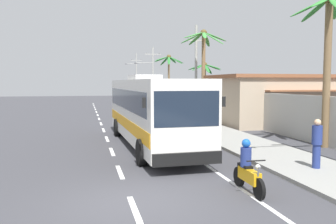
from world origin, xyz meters
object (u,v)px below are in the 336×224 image
object	(u,v)px
palm_nearest	(328,42)
roadside_building	(294,99)
utility_pole_far	(152,74)
pedestrian_far_walk	(180,111)
palm_fourth	(169,67)
coach_bus_foreground	(150,109)
utility_pole_distant	(136,74)
pedestrian_near_kerb	(317,142)
motorcycle_beside_bus	(248,171)
utility_pole_mid	(196,70)
palm_second	(203,56)
palm_third	(205,76)

from	to	relation	value
palm_nearest	roadside_building	size ratio (longest dim) A/B	0.59
utility_pole_far	pedestrian_far_walk	bearing A→B (deg)	-95.30
palm_fourth	roadside_building	world-z (taller)	palm_fourth
coach_bus_foreground	utility_pole_distant	xyz separation A→B (m)	(6.71, 53.01, 2.93)
pedestrian_near_kerb	roadside_building	bearing A→B (deg)	81.70
utility_pole_far	utility_pole_distant	bearing A→B (deg)	88.69
coach_bus_foreground	palm_nearest	size ratio (longest dim) A/B	1.65
pedestrian_far_walk	utility_pole_far	distance (m)	24.38
motorcycle_beside_bus	pedestrian_far_walk	bearing A→B (deg)	81.46
utility_pole_mid	roadside_building	bearing A→B (deg)	-45.23
utility_pole_far	palm_fourth	xyz separation A→B (m)	(0.76, -7.26, 0.72)
utility_pole_far	roadside_building	distance (m)	26.92
motorcycle_beside_bus	pedestrian_far_walk	world-z (taller)	pedestrian_far_walk
pedestrian_near_kerb	palm_nearest	bearing A→B (deg)	71.80
utility_pole_far	coach_bus_foreground	bearing A→B (deg)	-100.68
palm_nearest	palm_second	size ratio (longest dim) A/B	0.98
palm_second	palm_third	size ratio (longest dim) A/B	1.46
coach_bus_foreground	utility_pole_far	world-z (taller)	utility_pole_far
palm_nearest	palm_fourth	xyz separation A→B (m)	(-1.34, 28.34, 0.02)
pedestrian_far_walk	palm_nearest	distance (m)	13.04
motorcycle_beside_bus	utility_pole_far	bearing A→B (deg)	83.33
palm_nearest	palm_third	world-z (taller)	palm_nearest
palm_second	pedestrian_far_walk	bearing A→B (deg)	-139.53
pedestrian_far_walk	palm_fourth	xyz separation A→B (m)	(2.99, 16.77, 4.18)
utility_pole_mid	utility_pole_distant	distance (m)	39.72
utility_pole_far	palm_fourth	bearing A→B (deg)	-83.99
utility_pole_mid	utility_pole_distant	size ratio (longest dim) A/B	0.92
palm_third	pedestrian_far_walk	bearing A→B (deg)	-121.36
utility_pole_mid	palm_nearest	bearing A→B (deg)	-83.63
motorcycle_beside_bus	palm_second	distance (m)	20.94
pedestrian_far_walk	palm_third	xyz separation A→B (m)	(4.47, 7.33, 2.89)
palm_nearest	utility_pole_far	bearing A→B (deg)	93.39
palm_fourth	motorcycle_beside_bus	bearing A→B (deg)	-99.31
utility_pole_far	palm_second	world-z (taller)	utility_pole_far
motorcycle_beside_bus	utility_pole_far	distance (m)	41.97
coach_bus_foreground	palm_third	size ratio (longest dim) A/B	2.36
pedestrian_near_kerb	palm_second	world-z (taller)	palm_second
pedestrian_far_walk	palm_third	size ratio (longest dim) A/B	0.31
palm_nearest	roadside_building	xyz separation A→B (m)	(4.35, 9.59, -3.24)
utility_pole_distant	palm_third	xyz separation A→B (m)	(1.79, -36.56, -0.94)
utility_pole_distant	motorcycle_beside_bus	bearing A→B (deg)	-94.94
coach_bus_foreground	utility_pole_mid	xyz separation A→B (m)	(6.60, 13.29, 2.44)
utility_pole_mid	utility_pole_distant	xyz separation A→B (m)	(0.11, 39.72, 0.49)
palm_nearest	coach_bus_foreground	bearing A→B (deg)	163.67
coach_bus_foreground	pedestrian_far_walk	world-z (taller)	coach_bus_foreground
pedestrian_far_walk	utility_pole_distant	distance (m)	44.14
pedestrian_near_kerb	coach_bus_foreground	bearing A→B (deg)	147.11
pedestrian_near_kerb	palm_second	distance (m)	18.66
utility_pole_distant	palm_third	world-z (taller)	utility_pole_distant
pedestrian_near_kerb	utility_pole_distant	size ratio (longest dim) A/B	0.20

